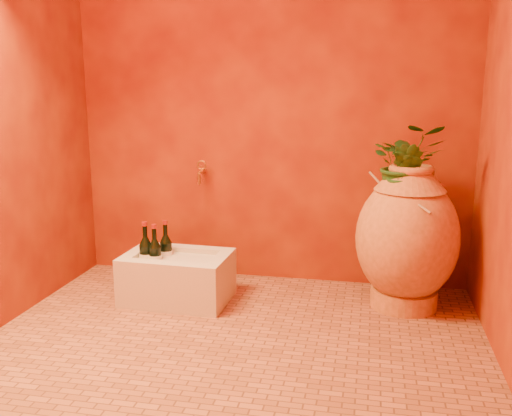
% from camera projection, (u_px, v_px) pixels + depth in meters
% --- Properties ---
extents(floor, '(2.50, 2.50, 0.00)m').
position_uv_depth(floor, '(234.00, 342.00, 2.85)').
color(floor, '#985732').
rests_on(floor, ground).
extents(wall_back, '(2.50, 0.02, 2.50)m').
position_uv_depth(wall_back, '(271.00, 85.00, 3.53)').
color(wall_back, '#600F05').
rests_on(wall_back, ground).
extents(amphora, '(0.59, 0.59, 0.82)m').
position_uv_depth(amphora, '(407.00, 238.00, 3.21)').
color(amphora, '#C77C38').
rests_on(amphora, floor).
extents(stone_basin, '(0.62, 0.44, 0.28)m').
position_uv_depth(stone_basin, '(177.00, 278.00, 3.37)').
color(stone_basin, beige).
rests_on(stone_basin, floor).
extents(wine_bottle_a, '(0.08, 0.08, 0.31)m').
position_uv_depth(wine_bottle_a, '(166.00, 253.00, 3.42)').
color(wine_bottle_a, black).
rests_on(wine_bottle_a, stone_basin).
extents(wine_bottle_b, '(0.08, 0.08, 0.32)m').
position_uv_depth(wine_bottle_b, '(146.00, 256.00, 3.35)').
color(wine_bottle_b, black).
rests_on(wine_bottle_b, stone_basin).
extents(wine_bottle_c, '(0.08, 0.08, 0.31)m').
position_uv_depth(wine_bottle_c, '(155.00, 257.00, 3.33)').
color(wine_bottle_c, black).
rests_on(wine_bottle_c, stone_basin).
extents(wall_tap, '(0.06, 0.13, 0.15)m').
position_uv_depth(wall_tap, '(201.00, 171.00, 3.66)').
color(wall_tap, '#A77826').
rests_on(wall_tap, wall_back).
extents(plant_main, '(0.44, 0.40, 0.44)m').
position_uv_depth(plant_main, '(407.00, 163.00, 3.15)').
color(plant_main, '#194719').
rests_on(plant_main, amphora).
extents(plant_side, '(0.25, 0.23, 0.35)m').
position_uv_depth(plant_side, '(404.00, 175.00, 3.08)').
color(plant_side, '#194719').
rests_on(plant_side, amphora).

